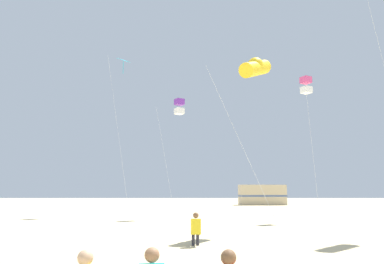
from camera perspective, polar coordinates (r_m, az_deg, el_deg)
kite_flyer_standing at (r=13.41m, az=0.52°, el=-14.49°), size 0.35×0.51×1.16m
kite_box_violet at (r=27.84m, az=-2.02°, el=3.87°), size 2.15×2.15×8.70m
kite_tube_gold at (r=18.15m, az=9.62°, el=9.66°), size 3.36×3.64×8.37m
kite_diamond_cyan at (r=32.55m, az=-10.56°, el=9.69°), size 2.13×1.71×13.13m
kite_box_rainbow at (r=26.85m, az=16.97°, el=6.83°), size 0.83×0.83×9.64m
rv_van_tan at (r=54.01m, az=10.61°, el=-9.43°), size 6.61×2.85×2.80m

